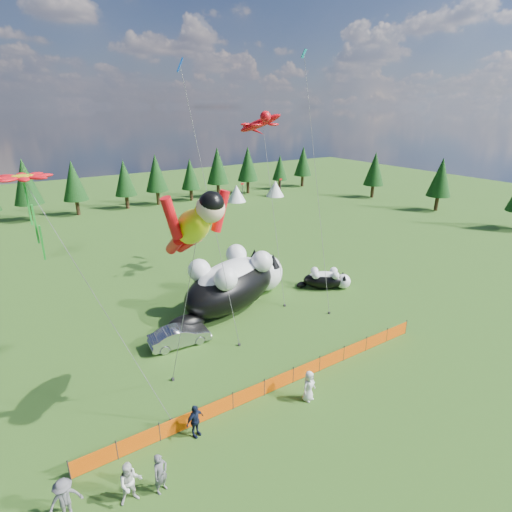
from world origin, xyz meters
The scene contains 17 objects.
ground centered at (0.00, 0.00, 0.00)m, with size 160.00×160.00×0.00m, color #0F3A0A.
safety_fence centered at (0.00, -3.00, 0.50)m, with size 22.06×0.06×1.10m.
tree_line centered at (0.00, 45.00, 4.00)m, with size 90.00×4.00×8.00m, color black, non-canonical shape.
festival_tents centered at (11.00, 40.00, 1.40)m, with size 50.00×3.20×2.80m, color white, non-canonical shape.
cat_large centered at (3.03, 7.20, 2.11)m, with size 11.90×7.19×4.45m.
cat_small centered at (11.44, 5.79, 0.83)m, with size 4.28×3.45×1.75m.
car centered at (-2.98, 4.25, 0.68)m, with size 1.43×4.10×1.35m, color #ABACB0.
spectator_a centered at (-7.86, -5.59, 0.94)m, with size 0.69×0.45×1.88m, color #59595E.
spectator_b centered at (-9.03, -5.39, 0.97)m, with size 0.95×0.56×1.95m, color silver.
spectator_c centered at (-5.42, -3.61, 0.89)m, with size 1.04×0.53×1.78m, color #121B33.
spectator_d centered at (-11.36, -4.79, 0.97)m, with size 1.26×0.65×1.94m, color #59595E.
spectator_e centered at (0.84, -4.57, 0.90)m, with size 0.88×0.57×1.79m, color silver.
superhero_kite centered at (-4.18, -1.68, 9.91)m, with size 5.43×5.74×12.27m.
gecko_kite centered at (8.94, 12.75, 13.72)m, with size 5.54×11.23×15.93m.
flower_kite centered at (-10.24, 3.17, 11.89)m, with size 5.68×6.82×13.67m.
diamond_kite_a centered at (-1.04, 5.72, 16.65)m, with size 1.82×4.51×18.26m.
diamond_kite_b centered at (10.31, 8.40, 17.55)m, with size 2.54×7.24×20.12m.
Camera 1 is at (-11.12, -17.99, 15.05)m, focal length 28.00 mm.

